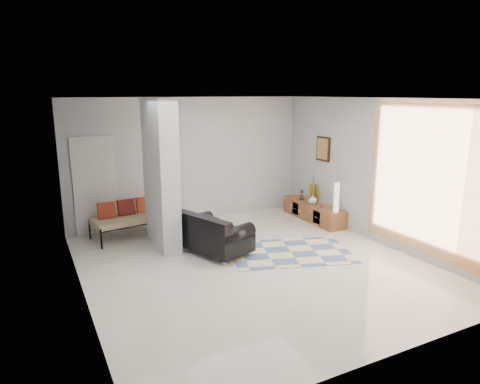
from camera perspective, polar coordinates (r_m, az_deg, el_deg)
name	(u,v)px	position (r m, az deg, el deg)	size (l,w,h in m)	color
floor	(253,265)	(7.47, 1.79, -9.66)	(6.00, 6.00, 0.00)	beige
ceiling	(255,99)	(6.89, 1.95, 12.35)	(6.00, 6.00, 0.00)	white
wall_back	(190,160)	(9.74, -6.68, 4.21)	(6.00, 6.00, 0.00)	#B4B6B9
wall_front	(393,240)	(4.74, 19.70, -6.00)	(6.00, 6.00, 0.00)	#B4B6B9
wall_left	(77,205)	(6.24, -20.86, -1.58)	(6.00, 6.00, 0.00)	#B4B6B9
wall_right	(379,172)	(8.69, 17.99, 2.59)	(6.00, 6.00, 0.00)	#B4B6B9
partition_column	(161,175)	(8.09, -10.52, 2.27)	(0.35, 1.20, 2.80)	silver
hallway_door	(95,186)	(9.27, -18.79, 0.75)	(0.85, 0.06, 2.04)	silver
curtain	(425,180)	(7.87, 23.46, 1.46)	(2.55, 2.55, 0.00)	orange
wall_art	(323,149)	(9.89, 11.03, 5.66)	(0.04, 0.45, 0.55)	#311C0D
media_console	(313,211)	(10.06, 9.76, -2.57)	(0.45, 1.85, 0.80)	brown
loveseat	(212,234)	(7.86, -3.71, -5.67)	(1.20, 1.54, 0.76)	silver
daybed	(135,216)	(9.06, -13.85, -3.14)	(1.85, 1.01, 0.77)	black
area_rug	(291,252)	(8.06, 6.77, -7.95)	(2.17, 1.45, 0.01)	beige
cylinder_lamp	(336,197)	(9.31, 12.73, -0.71)	(0.12, 0.12, 0.64)	beige
bronze_figurine	(302,195)	(10.27, 8.25, -0.37)	(0.12, 0.12, 0.24)	black
vase	(313,199)	(9.94, 9.66, -0.97)	(0.20, 0.20, 0.21)	white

